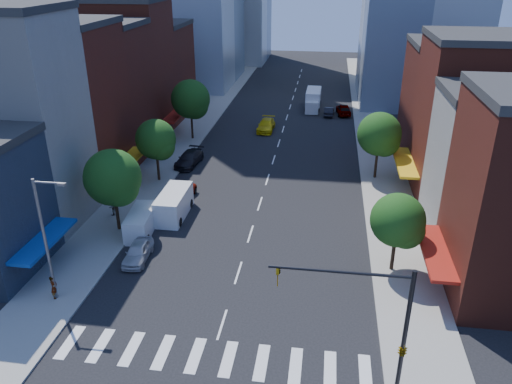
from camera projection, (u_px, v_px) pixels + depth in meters
ground at (222, 324)px, 32.42m from camera, size 220.00×220.00×0.00m
sidewalk_left at (193, 129)px, 69.94m from camera, size 5.00×120.00×0.15m
sidewalk_right at (375, 137)px, 66.68m from camera, size 5.00×120.00×0.15m
crosswalk at (212, 357)px, 29.72m from camera, size 19.00×3.00×0.01m
bldg_left_1 at (5, 123)px, 42.15m from camera, size 12.00×8.00×18.00m
bldg_left_2 at (57, 108)px, 50.20m from camera, size 12.00×9.00×16.00m
bldg_left_3 at (95, 93)px, 58.05m from camera, size 12.00×8.00×15.00m
bldg_left_4 at (122, 70)px, 65.26m from camera, size 12.00×9.00×17.00m
bldg_left_5 at (148, 71)px, 74.63m from camera, size 12.00×10.00×13.00m
bldg_right_1 at (510, 170)px, 40.63m from camera, size 12.00×8.00×12.00m
bldg_right_2 at (484, 121)px, 48.08m from camera, size 12.00×10.00×15.00m
bldg_right_3 at (459, 104)px, 57.48m from camera, size 12.00×10.00×13.00m
traffic_signal at (393, 336)px, 25.33m from camera, size 7.24×2.24×8.00m
streetlight at (46, 233)px, 32.64m from camera, size 2.25×0.25×9.00m
tree_left_near at (114, 180)px, 41.66m from camera, size 4.80×4.80×7.30m
tree_left_mid at (157, 141)px, 51.68m from camera, size 4.20×4.20×6.65m
tree_left_far at (192, 101)px, 63.97m from camera, size 5.00×5.00×7.75m
tree_right_near at (400, 223)px, 36.25m from camera, size 4.00×4.00×6.20m
tree_right_far at (381, 136)px, 52.13m from camera, size 4.60×4.60×7.20m
parked_car_front at (138, 252)px, 39.19m from camera, size 1.88×4.24×1.42m
parked_car_second at (175, 208)px, 46.31m from camera, size 1.47×4.02×1.32m
parked_car_third at (180, 194)px, 49.10m from camera, size 2.57×4.88×1.31m
parked_car_rear at (189, 159)px, 57.56m from camera, size 2.72×5.49×1.53m
cargo_van_near at (141, 223)px, 42.90m from camera, size 2.37×4.93×2.03m
cargo_van_far at (173, 205)px, 45.68m from camera, size 2.32×5.61×2.39m
taxi at (266, 125)px, 69.26m from camera, size 2.25×5.29×1.52m
traffic_car_oncoming at (329, 111)px, 76.15m from camera, size 1.57×4.01×1.30m
traffic_car_far at (344, 109)px, 76.48m from camera, size 2.48×4.99×1.63m
box_truck at (313, 100)px, 79.30m from camera, size 2.37×7.35×2.95m
pedestrian_near at (54, 287)px, 34.42m from camera, size 0.50×0.68×1.73m
pedestrian_far at (113, 207)px, 45.82m from camera, size 0.90×0.98×1.63m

